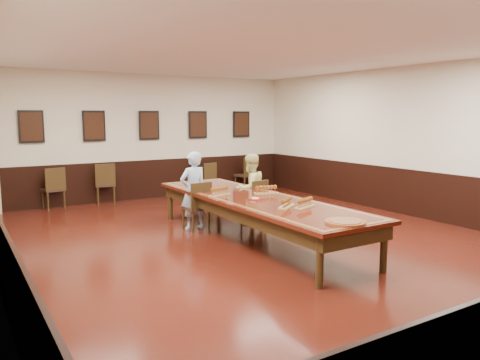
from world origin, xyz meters
TOP-DOWN VIEW (x-y plane):
  - floor at (0.00, 0.00)m, footprint 8.00×10.00m
  - ceiling at (0.00, 0.00)m, footprint 8.00×10.00m
  - wall_back at (0.00, 5.01)m, footprint 8.00×0.02m
  - wall_right at (4.01, 0.00)m, footprint 0.02×10.00m
  - chair_man at (-0.53, 1.21)m, footprint 0.47×0.51m
  - chair_woman at (0.66, 1.05)m, footprint 0.49×0.52m
  - spare_chair_a at (-2.44, 4.80)m, footprint 0.52×0.55m
  - spare_chair_b at (-1.21, 4.84)m, footprint 0.58×0.61m
  - spare_chair_c at (1.44, 4.57)m, footprint 0.48×0.52m
  - spare_chair_d at (2.72, 4.63)m, footprint 0.56×0.59m
  - person_man at (-0.54, 1.30)m, footprint 0.57×0.40m
  - person_woman at (0.64, 1.14)m, footprint 0.77×0.65m
  - pink_phone at (0.60, 0.33)m, footprint 0.08×0.14m
  - wainscoting at (0.00, 0.00)m, footprint 8.00×10.00m
  - conference_table at (0.00, 0.00)m, footprint 1.40×5.00m
  - posters at (0.00, 4.94)m, footprint 6.14×0.04m
  - flight_a at (-0.42, 0.50)m, footprint 0.46×0.26m
  - flight_b at (0.38, 0.22)m, footprint 0.45×0.23m
  - flight_c at (-0.07, -0.96)m, footprint 0.43×0.36m
  - flight_d at (0.16, -1.13)m, footprint 0.44×0.26m
  - red_plate_grp at (-0.10, -0.14)m, footprint 0.22×0.22m
  - carved_platter at (-0.07, -2.23)m, footprint 0.66×0.66m

SIDE VIEW (x-z plane):
  - floor at x=0.00m, z-range -0.02..0.00m
  - spare_chair_c at x=1.44m, z-range 0.00..0.89m
  - chair_woman at x=0.66m, z-range 0.00..0.89m
  - chair_man at x=-0.53m, z-range 0.00..0.93m
  - spare_chair_a at x=-2.44m, z-range 0.00..0.97m
  - spare_chair_d at x=2.72m, z-range 0.00..0.98m
  - spare_chair_b at x=-1.21m, z-range 0.00..1.00m
  - wainscoting at x=0.00m, z-range 0.00..1.00m
  - conference_table at x=0.00m, z-range 0.23..0.99m
  - person_woman at x=0.64m, z-range 0.00..1.40m
  - person_man at x=-0.54m, z-range 0.00..1.48m
  - pink_phone at x=0.60m, z-range 0.75..0.76m
  - red_plate_grp at x=-0.10m, z-range 0.75..0.78m
  - carved_platter at x=-0.07m, z-range 0.75..0.79m
  - flight_d at x=0.16m, z-range 0.74..0.90m
  - flight_b at x=0.38m, z-range 0.74..0.91m
  - flight_c at x=-0.07m, z-range 0.74..0.91m
  - flight_a at x=-0.42m, z-range 0.74..0.91m
  - wall_back at x=0.00m, z-range 0.00..3.20m
  - wall_right at x=4.01m, z-range 0.00..3.20m
  - posters at x=0.00m, z-range 1.53..2.27m
  - ceiling at x=0.00m, z-range 3.20..3.22m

